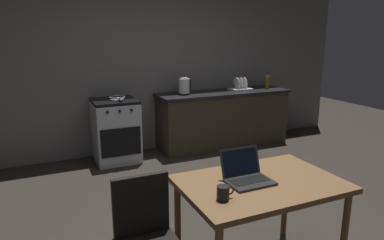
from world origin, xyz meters
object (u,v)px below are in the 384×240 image
(dining_table, at_px, (260,192))
(stove_oven, at_px, (116,130))
(chair, at_px, (146,235))
(frying_pan, at_px, (117,98))
(electric_kettle, at_px, (184,86))
(dish_rack, at_px, (240,87))
(laptop, at_px, (247,175))
(bottle, at_px, (267,81))
(coffee_mug, at_px, (223,193))

(dining_table, bearing_deg, stove_oven, 98.66)
(chair, relative_size, frying_pan, 2.22)
(electric_kettle, height_order, dish_rack, electric_kettle)
(stove_oven, bearing_deg, laptop, -82.97)
(bottle, bearing_deg, dish_rack, 174.15)
(laptop, bearing_deg, coffee_mug, -147.50)
(frying_pan, bearing_deg, laptop, -83.66)
(bottle, bearing_deg, laptop, -128.29)
(electric_kettle, xyz_separation_m, coffee_mug, (-1.01, -3.01, -0.22))
(dining_table, bearing_deg, bottle, 53.32)
(chair, bearing_deg, stove_oven, 67.74)
(stove_oven, relative_size, laptop, 2.77)
(stove_oven, relative_size, coffee_mug, 7.36)
(chair, xyz_separation_m, coffee_mug, (0.46, -0.18, 0.28))
(dining_table, relative_size, chair, 1.32)
(frying_pan, bearing_deg, coffee_mug, -89.75)
(electric_kettle, relative_size, bottle, 0.90)
(dining_table, relative_size, electric_kettle, 4.55)
(chair, xyz_separation_m, bottle, (2.95, 2.78, 0.52))
(bottle, relative_size, dish_rack, 0.83)
(stove_oven, height_order, frying_pan, frying_pan)
(dining_table, distance_m, laptop, 0.16)
(laptop, relative_size, coffee_mug, 2.66)
(dining_table, distance_m, chair, 0.87)
(dish_rack, bearing_deg, coffee_mug, -123.60)
(dining_table, bearing_deg, chair, 177.19)
(stove_oven, relative_size, electric_kettle, 3.50)
(dining_table, distance_m, coffee_mug, 0.43)
(coffee_mug, bearing_deg, electric_kettle, 71.48)
(bottle, bearing_deg, dining_table, -126.68)
(electric_kettle, bearing_deg, stove_oven, -179.87)
(chair, bearing_deg, frying_pan, 66.91)
(stove_oven, distance_m, bottle, 2.60)
(dish_rack, bearing_deg, bottle, -5.85)
(laptop, height_order, coffee_mug, laptop)
(stove_oven, bearing_deg, coffee_mug, -89.04)
(stove_oven, xyz_separation_m, chair, (-0.41, -2.82, 0.06))
(electric_kettle, bearing_deg, frying_pan, -178.31)
(chair, distance_m, dish_rack, 3.77)
(laptop, height_order, bottle, bottle)
(laptop, relative_size, frying_pan, 0.81)
(laptop, xyz_separation_m, frying_pan, (-0.31, 2.79, 0.13))
(bottle, distance_m, frying_pan, 2.50)
(dining_table, distance_m, dish_rack, 3.30)
(dining_table, height_order, chair, chair)
(stove_oven, xyz_separation_m, coffee_mug, (0.05, -3.00, 0.34))
(electric_kettle, relative_size, frying_pan, 0.64)
(bottle, bearing_deg, frying_pan, 179.54)
(stove_oven, distance_m, laptop, 2.86)
(bottle, height_order, frying_pan, bottle)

